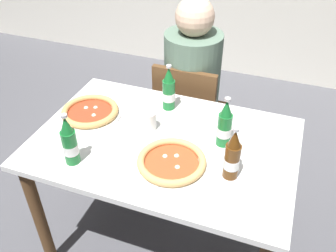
{
  "coord_description": "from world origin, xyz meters",
  "views": [
    {
      "loc": [
        0.47,
        -1.22,
        1.82
      ],
      "look_at": [
        0.0,
        0.05,
        0.8
      ],
      "focal_mm": 39.07,
      "sensor_mm": 36.0,
      "label": 1
    }
  ],
  "objects_px": {
    "dining_table_main": "(164,159)",
    "beer_bottle_center": "(225,125)",
    "chair_behind_table": "(188,114)",
    "pizza_margherita_near": "(172,162)",
    "paper_cup": "(149,121)",
    "beer_bottle_left": "(232,157)",
    "beer_bottle_extra": "(70,143)",
    "pizza_marinara_far": "(90,112)",
    "beer_bottle_right": "(169,91)",
    "diner_seated": "(191,97)",
    "napkin_with_cutlery": "(267,135)"
  },
  "relations": [
    {
      "from": "pizza_margherita_near",
      "to": "paper_cup",
      "type": "bearing_deg",
      "value": 132.4
    },
    {
      "from": "beer_bottle_left",
      "to": "paper_cup",
      "type": "xyz_separation_m",
      "value": [
        -0.44,
        0.18,
        -0.06
      ]
    },
    {
      "from": "dining_table_main",
      "to": "chair_behind_table",
      "type": "distance_m",
      "value": 0.63
    },
    {
      "from": "diner_seated",
      "to": "beer_bottle_right",
      "type": "height_order",
      "value": "diner_seated"
    },
    {
      "from": "pizza_margherita_near",
      "to": "pizza_marinara_far",
      "type": "distance_m",
      "value": 0.55
    },
    {
      "from": "pizza_marinara_far",
      "to": "paper_cup",
      "type": "relative_size",
      "value": 3.26
    },
    {
      "from": "pizza_margherita_near",
      "to": "beer_bottle_center",
      "type": "bearing_deg",
      "value": 52.57
    },
    {
      "from": "diner_seated",
      "to": "napkin_with_cutlery",
      "type": "xyz_separation_m",
      "value": [
        0.51,
        -0.46,
        0.17
      ]
    },
    {
      "from": "pizza_margherita_near",
      "to": "beer_bottle_center",
      "type": "height_order",
      "value": "beer_bottle_center"
    },
    {
      "from": "pizza_margherita_near",
      "to": "pizza_marinara_far",
      "type": "bearing_deg",
      "value": 157.76
    },
    {
      "from": "beer_bottle_center",
      "to": "napkin_with_cutlery",
      "type": "distance_m",
      "value": 0.25
    },
    {
      "from": "beer_bottle_right",
      "to": "beer_bottle_extra",
      "type": "xyz_separation_m",
      "value": [
        -0.25,
        -0.53,
        0.0
      ]
    },
    {
      "from": "diner_seated",
      "to": "beer_bottle_extra",
      "type": "distance_m",
      "value": 1.0
    },
    {
      "from": "beer_bottle_center",
      "to": "napkin_with_cutlery",
      "type": "relative_size",
      "value": 1.18
    },
    {
      "from": "pizza_margherita_near",
      "to": "napkin_with_cutlery",
      "type": "distance_m",
      "value": 0.5
    },
    {
      "from": "diner_seated",
      "to": "pizza_margherita_near",
      "type": "relative_size",
      "value": 3.78
    },
    {
      "from": "beer_bottle_left",
      "to": "napkin_with_cutlery",
      "type": "bearing_deg",
      "value": 71.3
    },
    {
      "from": "chair_behind_table",
      "to": "beer_bottle_extra",
      "type": "distance_m",
      "value": 0.98
    },
    {
      "from": "dining_table_main",
      "to": "paper_cup",
      "type": "height_order",
      "value": "paper_cup"
    },
    {
      "from": "dining_table_main",
      "to": "paper_cup",
      "type": "relative_size",
      "value": 12.63
    },
    {
      "from": "beer_bottle_left",
      "to": "diner_seated",
      "type": "bearing_deg",
      "value": 117.3
    },
    {
      "from": "diner_seated",
      "to": "paper_cup",
      "type": "distance_m",
      "value": 0.64
    },
    {
      "from": "dining_table_main",
      "to": "paper_cup",
      "type": "xyz_separation_m",
      "value": [
        -0.1,
        0.06,
        0.16
      ]
    },
    {
      "from": "chair_behind_table",
      "to": "paper_cup",
      "type": "distance_m",
      "value": 0.63
    },
    {
      "from": "napkin_with_cutlery",
      "to": "chair_behind_table",
      "type": "bearing_deg",
      "value": 141.55
    },
    {
      "from": "beer_bottle_center",
      "to": "beer_bottle_right",
      "type": "xyz_separation_m",
      "value": [
        -0.33,
        0.19,
        0.0
      ]
    },
    {
      "from": "diner_seated",
      "to": "beer_bottle_left",
      "type": "relative_size",
      "value": 4.89
    },
    {
      "from": "beer_bottle_extra",
      "to": "paper_cup",
      "type": "relative_size",
      "value": 2.6
    },
    {
      "from": "beer_bottle_extra",
      "to": "dining_table_main",
      "type": "bearing_deg",
      "value": 39.71
    },
    {
      "from": "chair_behind_table",
      "to": "beer_bottle_center",
      "type": "distance_m",
      "value": 0.73
    },
    {
      "from": "pizza_marinara_far",
      "to": "beer_bottle_extra",
      "type": "height_order",
      "value": "beer_bottle_extra"
    },
    {
      "from": "beer_bottle_left",
      "to": "napkin_with_cutlery",
      "type": "distance_m",
      "value": 0.36
    },
    {
      "from": "dining_table_main",
      "to": "beer_bottle_center",
      "type": "bearing_deg",
      "value": 15.83
    },
    {
      "from": "beer_bottle_right",
      "to": "napkin_with_cutlery",
      "type": "xyz_separation_m",
      "value": [
        0.52,
        -0.06,
        -0.1
      ]
    },
    {
      "from": "beer_bottle_center",
      "to": "beer_bottle_left",
      "type": "bearing_deg",
      "value": -68.45
    },
    {
      "from": "pizza_marinara_far",
      "to": "beer_bottle_extra",
      "type": "bearing_deg",
      "value": -72.67
    },
    {
      "from": "beer_bottle_extra",
      "to": "chair_behind_table",
      "type": "bearing_deg",
      "value": 73.9
    },
    {
      "from": "diner_seated",
      "to": "pizza_marinara_far",
      "type": "bearing_deg",
      "value": -120.66
    },
    {
      "from": "dining_table_main",
      "to": "chair_behind_table",
      "type": "relative_size",
      "value": 1.41
    },
    {
      "from": "beer_bottle_center",
      "to": "paper_cup",
      "type": "distance_m",
      "value": 0.37
    },
    {
      "from": "beer_bottle_left",
      "to": "beer_bottle_extra",
      "type": "height_order",
      "value": "same"
    },
    {
      "from": "beer_bottle_extra",
      "to": "napkin_with_cutlery",
      "type": "distance_m",
      "value": 0.9
    },
    {
      "from": "beer_bottle_right",
      "to": "paper_cup",
      "type": "xyz_separation_m",
      "value": [
        -0.03,
        -0.2,
        -0.06
      ]
    },
    {
      "from": "beer_bottle_center",
      "to": "beer_bottle_extra",
      "type": "relative_size",
      "value": 1.0
    },
    {
      "from": "beer_bottle_left",
      "to": "beer_bottle_right",
      "type": "relative_size",
      "value": 1.0
    },
    {
      "from": "napkin_with_cutlery",
      "to": "dining_table_main",
      "type": "bearing_deg",
      "value": -155.32
    },
    {
      "from": "dining_table_main",
      "to": "napkin_with_cutlery",
      "type": "bearing_deg",
      "value": 24.68
    },
    {
      "from": "chair_behind_table",
      "to": "beer_bottle_left",
      "type": "bearing_deg",
      "value": 119.0
    },
    {
      "from": "pizza_marinara_far",
      "to": "beer_bottle_left",
      "type": "height_order",
      "value": "beer_bottle_left"
    },
    {
      "from": "beer_bottle_left",
      "to": "beer_bottle_extra",
      "type": "relative_size",
      "value": 1.0
    }
  ]
}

